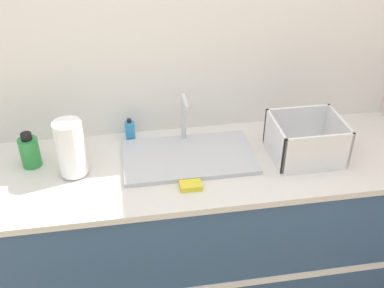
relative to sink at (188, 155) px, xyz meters
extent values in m
cube|color=silver|center=(0.01, 0.29, 0.35)|extent=(4.53, 0.06, 2.60)
cube|color=#33517A|center=(0.01, -0.04, -0.50)|extent=(2.13, 0.61, 0.90)
cube|color=white|center=(0.01, -0.34, -0.50)|extent=(2.13, 0.01, 0.04)
cube|color=silver|center=(0.01, -0.04, -0.03)|extent=(2.16, 0.63, 0.03)
cube|color=silver|center=(0.00, -0.01, -0.01)|extent=(0.59, 0.34, 0.02)
cylinder|color=silver|center=(0.00, 0.14, 0.11)|extent=(0.02, 0.02, 0.22)
cylinder|color=silver|center=(0.00, 0.08, 0.23)|extent=(0.02, 0.13, 0.02)
cylinder|color=#4C4C51|center=(-0.50, -0.04, -0.01)|extent=(0.09, 0.09, 0.01)
cylinder|color=white|center=(-0.50, -0.04, 0.12)|extent=(0.12, 0.12, 0.25)
cube|color=white|center=(0.52, -0.07, -0.01)|extent=(0.31, 0.27, 0.01)
cube|color=white|center=(0.52, -0.19, 0.08)|extent=(0.31, 0.01, 0.17)
cube|color=white|center=(0.52, 0.06, 0.08)|extent=(0.31, 0.01, 0.17)
cube|color=white|center=(0.37, -0.07, 0.08)|extent=(0.01, 0.27, 0.17)
cube|color=white|center=(0.67, -0.07, 0.08)|extent=(0.01, 0.27, 0.17)
cylinder|color=#2D8C3D|center=(-0.69, 0.06, 0.05)|extent=(0.08, 0.08, 0.13)
cylinder|color=black|center=(-0.69, 0.06, 0.13)|extent=(0.05, 0.05, 0.03)
cylinder|color=#338CCC|center=(-0.25, 0.20, 0.03)|extent=(0.05, 0.05, 0.10)
cylinder|color=black|center=(-0.25, 0.20, 0.09)|extent=(0.02, 0.02, 0.02)
cube|color=yellow|center=(-0.02, -0.22, 0.00)|extent=(0.09, 0.06, 0.02)
camera|label=1|loc=(-0.25, -1.65, 1.15)|focal=42.00mm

